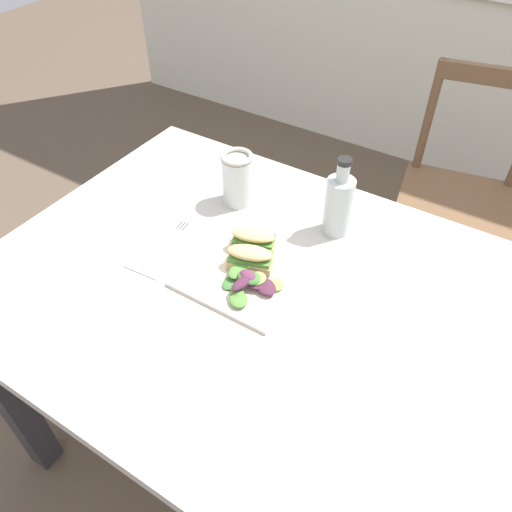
{
  "coord_description": "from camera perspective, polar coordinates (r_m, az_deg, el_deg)",
  "views": [
    {
      "loc": [
        0.27,
        -0.59,
        1.54
      ],
      "look_at": [
        -0.16,
        0.1,
        0.76
      ],
      "focal_mm": 34.95,
      "sensor_mm": 36.0,
      "label": 1
    }
  ],
  "objects": [
    {
      "name": "bottle_cold_brew",
      "position": [
        1.2,
        9.37,
        5.5
      ],
      "size": [
        0.07,
        0.07,
        0.2
      ],
      "color": "#472819",
      "rests_on": "dining_table"
    },
    {
      "name": "plate_lunch",
      "position": [
        1.12,
        -1.09,
        -1.76
      ],
      "size": [
        0.26,
        0.26,
        0.01
      ],
      "primitive_type": "cube",
      "color": "beige",
      "rests_on": "dining_table"
    },
    {
      "name": "mason_jar_iced_tea",
      "position": [
        1.28,
        -2.13,
        8.59
      ],
      "size": [
        0.08,
        0.08,
        0.14
      ],
      "color": "#995623",
      "rests_on": "dining_table"
    },
    {
      "name": "ground_plane",
      "position": [
        1.67,
        3.12,
        -23.77
      ],
      "size": [
        8.69,
        8.69,
        0.0
      ],
      "primitive_type": "plane",
      "color": "brown"
    },
    {
      "name": "sandwich_half_back",
      "position": [
        1.14,
        -0.29,
        1.88
      ],
      "size": [
        0.11,
        0.08,
        0.06
      ],
      "color": "#DBB270",
      "rests_on": "plate_lunch"
    },
    {
      "name": "salad_mixed_greens",
      "position": [
        1.06,
        -0.86,
        -2.9
      ],
      "size": [
        0.13,
        0.14,
        0.04
      ],
      "color": "#3D7033",
      "rests_on": "plate_lunch"
    },
    {
      "name": "napkin_folded",
      "position": [
        1.2,
        -10.29,
        1.07
      ],
      "size": [
        0.11,
        0.21,
        0.0
      ],
      "primitive_type": "cube",
      "rotation": [
        0.0,
        0.0,
        0.07
      ],
      "color": "silver",
      "rests_on": "dining_table"
    },
    {
      "name": "fork_on_napkin",
      "position": [
        1.21,
        -9.87,
        1.7
      ],
      "size": [
        0.04,
        0.19,
        0.0
      ],
      "color": "silver",
      "rests_on": "napkin_folded"
    },
    {
      "name": "dining_table",
      "position": [
        1.19,
        -0.2,
        -7.52
      ],
      "size": [
        1.2,
        0.9,
        0.74
      ],
      "color": "#BCB7AD",
      "rests_on": "ground"
    },
    {
      "name": "chair_wooden_far",
      "position": [
        1.97,
        22.05,
        6.45
      ],
      "size": [
        0.47,
        0.47,
        0.87
      ],
      "color": "brown",
      "rests_on": "ground"
    },
    {
      "name": "sandwich_half_front",
      "position": [
        1.1,
        -0.67,
        -0.18
      ],
      "size": [
        0.11,
        0.08,
        0.06
      ],
      "color": "#DBB270",
      "rests_on": "plate_lunch"
    }
  ]
}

